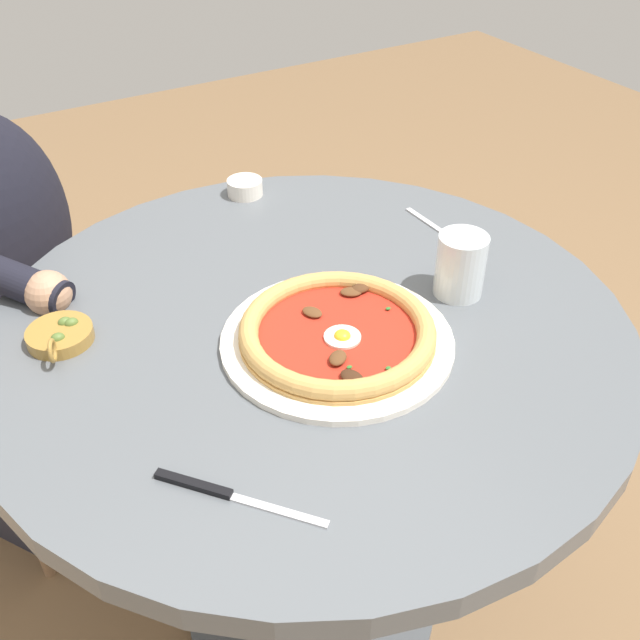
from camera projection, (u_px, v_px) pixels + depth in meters
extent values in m
cube|color=brown|center=(311.00, 606.00, 1.53)|extent=(6.00, 6.00, 0.02)
cylinder|color=#565B60|center=(308.00, 330.00, 1.09)|extent=(0.95, 0.95, 0.04)
cylinder|color=#4E5257|center=(310.00, 490.00, 1.31)|extent=(0.11, 0.11, 0.68)
cylinder|color=#4E5257|center=(311.00, 601.00, 1.52)|extent=(0.50, 0.50, 0.02)
cylinder|color=white|center=(337.00, 341.00, 1.03)|extent=(0.33, 0.33, 0.01)
cylinder|color=tan|center=(337.00, 336.00, 1.02)|extent=(0.28, 0.28, 0.01)
torus|color=tan|center=(337.00, 330.00, 1.02)|extent=(0.28, 0.28, 0.03)
cylinder|color=red|center=(337.00, 334.00, 1.02)|extent=(0.26, 0.26, 0.00)
cylinder|color=white|center=(342.00, 337.00, 1.01)|extent=(0.05, 0.05, 0.00)
ellipsoid|color=yellow|center=(342.00, 336.00, 1.01)|extent=(0.02, 0.02, 0.02)
ellipsoid|color=#3D2314|center=(352.00, 377.00, 0.94)|extent=(0.03, 0.04, 0.01)
ellipsoid|color=#4C2D19|center=(361.00, 288.00, 1.10)|extent=(0.03, 0.03, 0.01)
ellipsoid|color=brown|center=(310.00, 313.00, 1.05)|extent=(0.03, 0.04, 0.01)
ellipsoid|color=brown|center=(352.00, 292.00, 1.09)|extent=(0.04, 0.04, 0.01)
ellipsoid|color=brown|center=(338.00, 358.00, 0.97)|extent=(0.04, 0.04, 0.01)
ellipsoid|color=#2D6B28|center=(388.00, 308.00, 1.06)|extent=(0.01, 0.01, 0.00)
ellipsoid|color=#2D6B28|center=(349.00, 367.00, 0.96)|extent=(0.01, 0.01, 0.00)
ellipsoid|color=#2D6B28|center=(388.00, 368.00, 0.96)|extent=(0.01, 0.01, 0.00)
cylinder|color=silver|center=(461.00, 265.00, 1.10)|extent=(0.08, 0.08, 0.10)
cylinder|color=silver|center=(458.00, 286.00, 1.13)|extent=(0.07, 0.07, 0.02)
cube|color=silver|center=(279.00, 511.00, 0.80)|extent=(0.08, 0.09, 0.00)
cube|color=black|center=(193.00, 484.00, 0.83)|extent=(0.07, 0.08, 0.01)
cylinder|color=white|center=(245.00, 187.00, 1.38)|extent=(0.07, 0.07, 0.03)
cylinder|color=olive|center=(245.00, 184.00, 1.38)|extent=(0.05, 0.05, 0.01)
cylinder|color=olive|center=(60.00, 335.00, 1.03)|extent=(0.09, 0.09, 0.02)
torus|color=olive|center=(52.00, 351.00, 0.98)|extent=(0.02, 0.03, 0.03)
ellipsoid|color=#516B2D|center=(58.00, 338.00, 1.01)|extent=(0.02, 0.02, 0.02)
ellipsoid|color=#516B2D|center=(71.00, 323.00, 1.04)|extent=(0.02, 0.02, 0.02)
ellipsoid|color=#516B2D|center=(65.00, 322.00, 1.04)|extent=(0.02, 0.02, 0.02)
cube|color=#BCBCC1|center=(438.00, 229.00, 1.28)|extent=(0.01, 0.18, 0.00)
cube|color=#282833|center=(41.00, 422.00, 1.63)|extent=(0.44, 0.42, 0.45)
sphere|color=tan|center=(48.00, 293.00, 1.10)|extent=(0.07, 0.07, 0.07)
cylinder|color=#8E6B4C|center=(25.00, 505.00, 1.44)|extent=(0.02, 0.02, 0.46)
cylinder|color=#8E6B4C|center=(143.00, 389.00, 1.71)|extent=(0.02, 0.02, 0.46)
cylinder|color=#8E6B4C|center=(22.00, 343.00, 1.85)|extent=(0.02, 0.02, 0.46)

